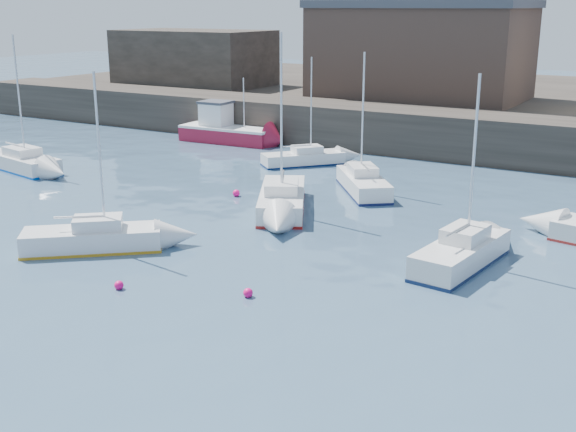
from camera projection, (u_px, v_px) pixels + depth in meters
The scene contains 15 objects.
water at pixel (76, 367), 20.73m from camera, with size 220.00×220.00×0.00m, color #2D4760.
quay_wall at pixel (459, 135), 49.22m from camera, with size 90.00×5.00×3.00m, color #28231E.
land_strip at pixel (522, 106), 64.12m from camera, with size 90.00×32.00×2.80m, color #28231E.
warehouse at pixel (421, 50), 57.33m from camera, with size 16.40×10.40×7.60m.
bldg_west at pixel (194, 57), 67.62m from camera, with size 14.00×8.00×5.00m.
fishing_boat at pixel (226, 129), 54.78m from camera, with size 7.51×3.14×4.89m.
sailboat_a at pixel (93, 238), 30.48m from camera, with size 5.59×5.12×7.48m.
sailboat_b at pixel (282, 199), 36.50m from camera, with size 5.18×7.04×8.79m.
sailboat_c at pixel (461, 253), 28.54m from camera, with size 2.51×5.90×7.54m.
sailboat_e at pixel (21, 161), 45.41m from camera, with size 6.77×3.30×8.35m.
sailboat_f at pixel (363, 183), 40.00m from camera, with size 5.09×5.74×7.60m.
sailboat_h at pixel (304, 158), 46.92m from camera, with size 4.80×5.15×6.88m.
buoy_near at pixel (119, 289), 26.39m from camera, with size 0.34×0.34×0.34m, color #F60B6C.
buoy_mid at pixel (248, 297), 25.68m from camera, with size 0.35×0.35×0.35m, color #F60B6C.
buoy_far at pixel (236, 196), 39.25m from camera, with size 0.39×0.39×0.39m, color #F60B6C.
Camera 1 is at (14.76, -12.97, 9.97)m, focal length 45.00 mm.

